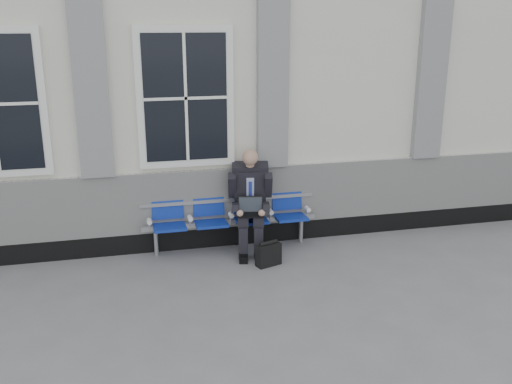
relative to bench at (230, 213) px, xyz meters
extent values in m
plane|color=slate|center=(-0.93, -1.32, -0.55)|extent=(70.00, 70.00, 0.00)
cube|color=silver|center=(-0.93, 2.18, 1.55)|extent=(14.00, 4.00, 4.20)
cube|color=black|center=(-0.93, 0.15, -0.40)|extent=(14.00, 0.10, 0.30)
cube|color=silver|center=(-0.93, 0.14, 0.20)|extent=(14.00, 0.08, 0.90)
cube|color=gray|center=(-1.83, 0.12, 1.85)|extent=(0.45, 0.14, 2.40)
cube|color=gray|center=(0.67, 0.12, 1.85)|extent=(0.45, 0.14, 2.40)
cube|color=gray|center=(3.17, 0.12, 1.85)|extent=(0.45, 0.14, 2.40)
cube|color=white|center=(-0.58, 0.14, 1.70)|extent=(1.35, 0.10, 1.95)
cube|color=black|center=(-0.58, 0.09, 1.70)|extent=(1.15, 0.02, 1.75)
cube|color=#9EA0A3|center=(0.00, -0.02, -0.13)|extent=(2.60, 0.07, 0.07)
cube|color=#9EA0A3|center=(0.00, 0.10, 0.18)|extent=(2.60, 0.05, 0.05)
cylinder|color=#9EA0A3|center=(-1.10, -0.02, -0.36)|extent=(0.06, 0.06, 0.39)
cylinder|color=#9EA0A3|center=(1.10, -0.02, -0.36)|extent=(0.06, 0.06, 0.39)
cube|color=#092693|center=(-0.90, -0.10, -0.10)|extent=(0.46, 0.42, 0.07)
cube|color=#092693|center=(-0.90, 0.11, 0.16)|extent=(0.46, 0.10, 0.40)
cube|color=#092693|center=(-0.30, -0.10, -0.10)|extent=(0.46, 0.42, 0.07)
cube|color=#092693|center=(-0.30, 0.11, 0.16)|extent=(0.46, 0.10, 0.40)
cube|color=#092693|center=(0.30, -0.10, -0.10)|extent=(0.46, 0.42, 0.07)
cube|color=#092693|center=(0.30, 0.11, 0.16)|extent=(0.46, 0.10, 0.40)
cube|color=#092693|center=(0.90, -0.10, -0.10)|extent=(0.46, 0.42, 0.07)
cube|color=#092693|center=(0.90, 0.11, 0.16)|extent=(0.46, 0.10, 0.40)
cylinder|color=white|center=(-1.18, -0.07, 0.00)|extent=(0.07, 0.12, 0.07)
cylinder|color=white|center=(-0.60, -0.07, 0.00)|extent=(0.07, 0.12, 0.07)
cylinder|color=white|center=(0.00, -0.07, 0.00)|extent=(0.07, 0.12, 0.07)
cylinder|color=white|center=(0.60, -0.07, 0.00)|extent=(0.07, 0.12, 0.07)
cylinder|color=white|center=(1.18, -0.07, 0.00)|extent=(0.07, 0.12, 0.07)
cube|color=black|center=(0.09, -0.49, -0.50)|extent=(0.17, 0.30, 0.10)
cube|color=black|center=(0.31, -0.54, -0.50)|extent=(0.17, 0.30, 0.10)
cube|color=black|center=(0.11, -0.43, -0.31)|extent=(0.16, 0.17, 0.47)
cube|color=black|center=(0.32, -0.47, -0.31)|extent=(0.16, 0.17, 0.47)
cube|color=black|center=(0.15, -0.19, -0.01)|extent=(0.25, 0.51, 0.15)
cube|color=black|center=(0.37, -0.24, -0.01)|extent=(0.25, 0.51, 0.15)
cube|color=black|center=(0.30, 0.00, 0.36)|extent=(0.52, 0.46, 0.69)
cube|color=#AAB7E0|center=(0.28, -0.13, 0.38)|extent=(0.13, 0.12, 0.39)
cube|color=#22309F|center=(0.28, -0.14, 0.36)|extent=(0.06, 0.09, 0.32)
cube|color=black|center=(0.30, -0.03, 0.68)|extent=(0.56, 0.36, 0.16)
cylinder|color=tan|center=(0.29, -0.09, 0.76)|extent=(0.12, 0.12, 0.11)
sphere|color=tan|center=(0.27, -0.15, 0.87)|extent=(0.23, 0.23, 0.23)
cube|color=black|center=(0.03, -0.06, 0.44)|extent=(0.17, 0.33, 0.41)
cube|color=black|center=(0.54, -0.16, 0.44)|extent=(0.17, 0.33, 0.41)
cube|color=black|center=(0.03, -0.26, 0.18)|extent=(0.16, 0.35, 0.15)
cube|color=black|center=(0.46, -0.34, 0.18)|extent=(0.16, 0.35, 0.15)
sphere|color=tan|center=(0.06, -0.42, 0.14)|extent=(0.10, 0.10, 0.10)
sphere|color=tan|center=(0.36, -0.48, 0.14)|extent=(0.10, 0.10, 0.10)
cube|color=black|center=(0.23, -0.37, 0.08)|extent=(0.40, 0.32, 0.02)
cube|color=black|center=(0.26, -0.24, 0.20)|extent=(0.37, 0.17, 0.23)
cube|color=black|center=(0.25, -0.25, 0.20)|extent=(0.34, 0.14, 0.20)
cube|color=black|center=(0.40, -0.74, -0.39)|extent=(0.38, 0.26, 0.31)
cylinder|color=black|center=(0.40, -0.74, -0.22)|extent=(0.28, 0.14, 0.06)
camera|label=1|loc=(-1.46, -7.82, 2.76)|focal=40.00mm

